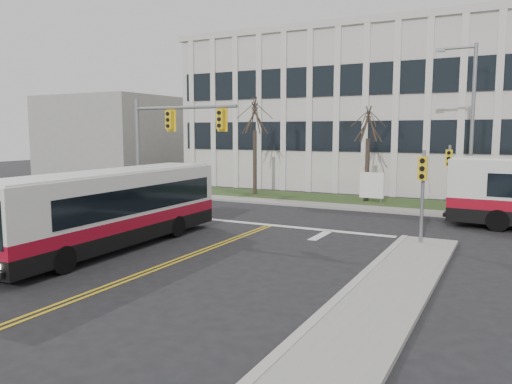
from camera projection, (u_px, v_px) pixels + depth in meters
name	position (u px, v px, depth m)	size (l,w,h in m)	color
ground	(166.00, 265.00, 16.97)	(120.00, 120.00, 0.00)	black
sidewalk_east	(326.00, 375.00, 9.12)	(2.00, 26.00, 0.14)	#9E9B93
sidewalk_cross	(405.00, 211.00, 28.06)	(44.00, 1.60, 0.14)	#9E9B93
building_lawn	(414.00, 205.00, 30.53)	(44.00, 5.00, 0.12)	#2F451D
office_building	(444.00, 113.00, 40.39)	(40.00, 16.00, 12.00)	silver
building_annex	(119.00, 137.00, 51.31)	(12.00, 12.00, 8.00)	#9E9B93
mast_arm_signal	(163.00, 137.00, 25.35)	(6.11, 0.38, 6.20)	slate
signal_pole_near	(422.00, 183.00, 19.45)	(0.34, 0.39, 3.80)	slate
signal_pole_far	(449.00, 169.00, 26.94)	(0.34, 0.39, 3.80)	slate
streetlight	(469.00, 119.00, 26.94)	(2.15, 0.25, 9.20)	slate
directory_sign	(372.00, 186.00, 31.10)	(1.50, 0.12, 2.00)	slate
tree_left	(255.00, 117.00, 34.92)	(1.80, 1.80, 7.70)	#42352B
tree_mid	(368.00, 126.00, 31.50)	(1.80, 1.80, 6.82)	#42352B
bus_main	(112.00, 211.00, 19.30)	(2.40, 11.07, 2.95)	silver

